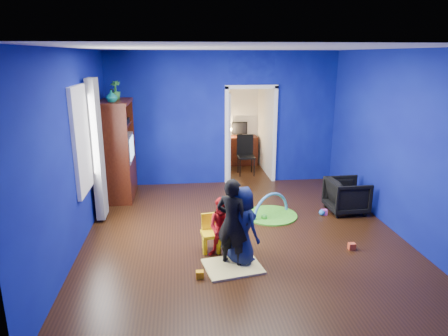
{
  "coord_description": "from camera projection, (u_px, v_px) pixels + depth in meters",
  "views": [
    {
      "loc": [
        -0.96,
        -5.89,
        2.81
      ],
      "look_at": [
        -0.26,
        0.4,
        1.01
      ],
      "focal_mm": 32.0,
      "sensor_mm": 36.0,
      "label": 1
    }
  ],
  "objects": [
    {
      "name": "floor",
      "position": [
        243.0,
        234.0,
        6.5
      ],
      "size": [
        5.0,
        5.5,
        0.01
      ],
      "primitive_type": "cube",
      "color": "black",
      "rests_on": "ground"
    },
    {
      "name": "ceiling",
      "position": [
        245.0,
        48.0,
        5.7
      ],
      "size": [
        5.0,
        5.5,
        0.01
      ],
      "primitive_type": "cube",
      "color": "white",
      "rests_on": "wall_back"
    },
    {
      "name": "wall_back",
      "position": [
        224.0,
        119.0,
        8.73
      ],
      "size": [
        5.0,
        0.02,
        2.9
      ],
      "primitive_type": "cube",
      "color": "navy",
      "rests_on": "floor"
    },
    {
      "name": "wall_front",
      "position": [
        294.0,
        217.0,
        3.47
      ],
      "size": [
        5.0,
        0.02,
        2.9
      ],
      "primitive_type": "cube",
      "color": "navy",
      "rests_on": "floor"
    },
    {
      "name": "wall_left",
      "position": [
        75.0,
        151.0,
        5.83
      ],
      "size": [
        0.02,
        5.5,
        2.9
      ],
      "primitive_type": "cube",
      "color": "navy",
      "rests_on": "floor"
    },
    {
      "name": "wall_right",
      "position": [
        398.0,
        143.0,
        6.37
      ],
      "size": [
        0.02,
        5.5,
        2.9
      ],
      "primitive_type": "cube",
      "color": "navy",
      "rests_on": "floor"
    },
    {
      "name": "alcove",
      "position": [
        244.0,
        121.0,
        9.68
      ],
      "size": [
        1.0,
        1.75,
        2.5
      ],
      "primitive_type": null,
      "color": "silver",
      "rests_on": "floor"
    },
    {
      "name": "armchair",
      "position": [
        347.0,
        196.0,
        7.33
      ],
      "size": [
        0.71,
        0.69,
        0.63
      ],
      "primitive_type": "imported",
      "rotation": [
        0.0,
        0.0,
        1.6
      ],
      "color": "black",
      "rests_on": "floor"
    },
    {
      "name": "child_black",
      "position": [
        232.0,
        223.0,
        5.39
      ],
      "size": [
        0.54,
        0.49,
        1.24
      ],
      "primitive_type": "imported",
      "rotation": [
        0.0,
        0.0,
        2.6
      ],
      "color": "black",
      "rests_on": "floor"
    },
    {
      "name": "child_navy",
      "position": [
        242.0,
        225.0,
        5.47
      ],
      "size": [
        0.6,
        0.65,
        1.11
      ],
      "primitive_type": "imported",
      "rotation": [
        0.0,
        0.0,
        2.18
      ],
      "color": "#0F1239",
      "rests_on": "floor"
    },
    {
      "name": "toddler_red",
      "position": [
        223.0,
        228.0,
        5.64
      ],
      "size": [
        0.51,
        0.45,
        0.89
      ],
      "primitive_type": "imported",
      "rotation": [
        0.0,
        0.0,
        -0.29
      ],
      "color": "red",
      "rests_on": "floor"
    },
    {
      "name": "vase",
      "position": [
        111.0,
        96.0,
        7.35
      ],
      "size": [
        0.21,
        0.21,
        0.22
      ],
      "primitive_type": "imported",
      "rotation": [
        0.0,
        0.0,
        0.01
      ],
      "color": "#0B535E",
      "rests_on": "tv_armoire"
    },
    {
      "name": "potted_plant",
      "position": [
        115.0,
        90.0,
        7.83
      ],
      "size": [
        0.22,
        0.22,
        0.36
      ],
      "primitive_type": "imported",
      "rotation": [
        0.0,
        0.0,
        -0.1
      ],
      "color": "#2F8335",
      "rests_on": "tv_armoire"
    },
    {
      "name": "tv_armoire",
      "position": [
        118.0,
        150.0,
        7.93
      ],
      "size": [
        0.58,
        1.14,
        1.96
      ],
      "primitive_type": "cube",
      "color": "#3D180A",
      "rests_on": "floor"
    },
    {
      "name": "crt_tv",
      "position": [
        120.0,
        148.0,
        7.93
      ],
      "size": [
        0.46,
        0.7,
        0.54
      ],
      "primitive_type": "cube",
      "color": "silver",
      "rests_on": "tv_armoire"
    },
    {
      "name": "yellow_blanket",
      "position": [
        233.0,
        266.0,
        5.46
      ],
      "size": [
        0.85,
        0.73,
        0.03
      ],
      "primitive_type": "cube",
      "rotation": [
        0.0,
        0.0,
        0.19
      ],
      "color": "#F2E07A",
      "rests_on": "floor"
    },
    {
      "name": "hopper_ball",
      "position": [
        236.0,
        242.0,
        5.8
      ],
      "size": [
        0.37,
        0.37,
        0.37
      ],
      "primitive_type": "sphere",
      "color": "yellow",
      "rests_on": "floor"
    },
    {
      "name": "kid_chair",
      "position": [
        211.0,
        235.0,
        5.87
      ],
      "size": [
        0.32,
        0.32,
        0.5
      ],
      "primitive_type": "cube",
      "rotation": [
        0.0,
        0.0,
        0.14
      ],
      "color": "yellow",
      "rests_on": "floor"
    },
    {
      "name": "play_mat",
      "position": [
        271.0,
        215.0,
        7.21
      ],
      "size": [
        0.94,
        0.94,
        0.03
      ],
      "primitive_type": "cylinder",
      "color": "#3A9722",
      "rests_on": "floor"
    },
    {
      "name": "toy_arch",
      "position": [
        271.0,
        215.0,
        7.21
      ],
      "size": [
        0.75,
        0.47,
        0.84
      ],
      "primitive_type": "torus",
      "rotation": [
        1.57,
        0.0,
        0.54
      ],
      "color": "#3F8CD8",
      "rests_on": "floor"
    },
    {
      "name": "window_left",
      "position": [
        81.0,
        139.0,
        6.14
      ],
      "size": [
        0.03,
        0.95,
        1.55
      ],
      "primitive_type": "cube",
      "color": "white",
      "rests_on": "wall_left"
    },
    {
      "name": "curtain",
      "position": [
        97.0,
        150.0,
        6.76
      ],
      "size": [
        0.14,
        0.42,
        2.4
      ],
      "primitive_type": "cube",
      "color": "slate",
      "rests_on": "floor"
    },
    {
      "name": "doorway",
      "position": [
        251.0,
        136.0,
        8.9
      ],
      "size": [
        1.16,
        0.1,
        2.1
      ],
      "primitive_type": "cube",
      "color": "white",
      "rests_on": "floor"
    },
    {
      "name": "study_desk",
      "position": [
        240.0,
        150.0,
        10.53
      ],
      "size": [
        0.88,
        0.44,
        0.75
      ],
      "primitive_type": "cube",
      "color": "#3D140A",
      "rests_on": "floor"
    },
    {
      "name": "desk_monitor",
      "position": [
        240.0,
        128.0,
        10.49
      ],
      "size": [
        0.4,
        0.05,
        0.32
      ],
      "primitive_type": "cube",
      "color": "black",
      "rests_on": "study_desk"
    },
    {
      "name": "desk_lamp",
      "position": [
        229.0,
        129.0,
        10.41
      ],
      "size": [
        0.14,
        0.14,
        0.14
      ],
      "primitive_type": "sphere",
      "color": "#FFD88C",
      "rests_on": "study_desk"
    },
    {
      "name": "folding_chair",
      "position": [
        246.0,
        156.0,
        9.59
      ],
      "size": [
        0.4,
        0.4,
        0.92
      ],
      "primitive_type": "cube",
      "color": "black",
      "rests_on": "floor"
    },
    {
      "name": "book_shelf",
      "position": [
        240.0,
        87.0,
        10.18
      ],
      "size": [
        0.88,
        0.24,
        0.04
      ],
      "primitive_type": "cube",
      "color": "white",
      "rests_on": "study_desk"
    },
    {
      "name": "toy_0",
      "position": [
        352.0,
        246.0,
        5.96
      ],
      "size": [
        0.1,
        0.08,
        0.1
      ],
      "primitive_type": "cube",
      "color": "#D84824",
      "rests_on": "floor"
    },
    {
      "name": "toy_1",
      "position": [
        322.0,
        212.0,
        7.23
      ],
      "size": [
        0.11,
        0.11,
        0.11
      ],
      "primitive_type": "sphere",
      "color": "blue",
      "rests_on": "floor"
    },
    {
      "name": "toy_2",
      "position": [
        200.0,
        275.0,
        5.19
      ],
      "size": [
        0.1,
        0.08,
        0.1
      ],
      "primitive_type": "cube",
      "color": "#FFA40D",
      "rests_on": "floor"
    },
    {
      "name": "toy_3",
      "position": [
        264.0,
        217.0,
        7.03
      ],
      "size": [
        0.11,
        0.11,
        0.11
      ],
      "primitive_type": "sphere",
      "color": "green",
      "rests_on": "floor"
    },
    {
      "name": "toy_4",
      "position": [
        324.0,
        212.0,
        7.25
      ],
      "size": [
        0.1,
        0.08,
        0.1
      ],
      "primitive_type": "cube",
      "color": "#DE53DC",
      "rests_on": "floor"
    }
  ]
}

